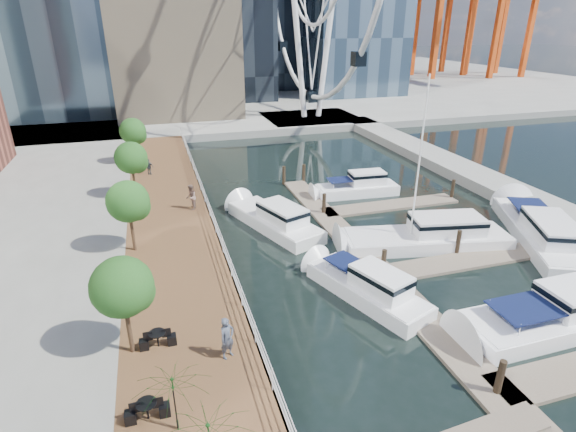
{
  "coord_description": "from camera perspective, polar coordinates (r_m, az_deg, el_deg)",
  "views": [
    {
      "loc": [
        -9.42,
        -13.08,
        14.31
      ],
      "look_at": [
        -1.85,
        11.92,
        3.0
      ],
      "focal_mm": 28.0,
      "sensor_mm": 36.0,
      "label": 1
    }
  ],
  "objects": [
    {
      "name": "land_far",
      "position": [
        116.29,
        -12.57,
        16.07
      ],
      "size": [
        200.0,
        114.0,
        1.0
      ],
      "primitive_type": "cube",
      "color": "gray",
      "rests_on": "ground"
    },
    {
      "name": "floating_docks",
      "position": [
        32.02,
        18.16,
        -3.42
      ],
      "size": [
        16.0,
        34.0,
        2.6
      ],
      "color": "#6D6051",
      "rests_on": "ground"
    },
    {
      "name": "breakwater",
      "position": [
        46.38,
        23.68,
        4.07
      ],
      "size": [
        4.0,
        60.0,
        1.0
      ],
      "primitive_type": "cube",
      "color": "gray",
      "rests_on": "ground"
    },
    {
      "name": "seawall",
      "position": [
        31.48,
        -8.89,
        -2.92
      ],
      "size": [
        0.25,
        60.0,
        1.0
      ],
      "primitive_type": "cube",
      "color": "#595954",
      "rests_on": "ground"
    },
    {
      "name": "pedestrian_near",
      "position": [
        19.92,
        -7.74,
        -15.11
      ],
      "size": [
        0.85,
        0.77,
        1.95
      ],
      "primitive_type": "imported",
      "rotation": [
        0.0,
        0.0,
        0.55
      ],
      "color": "#444B5A",
      "rests_on": "boardwalk"
    },
    {
      "name": "pedestrian_far",
      "position": [
        44.57,
        -17.23,
        5.99
      ],
      "size": [
        0.96,
        0.77,
        1.52
      ],
      "primitive_type": "imported",
      "rotation": [
        0.0,
        0.0,
        2.62
      ],
      "color": "#32383F",
      "rests_on": "boardwalk"
    },
    {
      "name": "street_trees",
      "position": [
        28.94,
        -19.67,
        1.73
      ],
      "size": [
        2.6,
        42.6,
        4.6
      ],
      "color": "#3F2B1C",
      "rests_on": "ground"
    },
    {
      "name": "railing",
      "position": [
        31.03,
        -9.19,
        -1.24
      ],
      "size": [
        0.1,
        60.0,
        1.05
      ],
      "primitive_type": null,
      "color": "white",
      "rests_on": "boardwalk"
    },
    {
      "name": "pier",
      "position": [
        70.53,
        2.96,
        12.09
      ],
      "size": [
        14.0,
        12.0,
        1.0
      ],
      "primitive_type": "cube",
      "color": "gray",
      "rests_on": "ground"
    },
    {
      "name": "boardwalk",
      "position": [
        31.3,
        -14.33,
        -3.57
      ],
      "size": [
        6.0,
        60.0,
        1.0
      ],
      "primitive_type": "cube",
      "color": "brown",
      "rests_on": "ground"
    },
    {
      "name": "moored_yachts",
      "position": [
        32.18,
        17.6,
        -4.19
      ],
      "size": [
        24.92,
        31.79,
        11.5
      ],
      "color": "white",
      "rests_on": "ground"
    },
    {
      "name": "yacht_foreground",
      "position": [
        27.52,
        31.08,
        -11.75
      ],
      "size": [
        11.97,
        3.31,
        2.15
      ],
      "primitive_type": null,
      "rotation": [
        0.0,
        0.0,
        1.58
      ],
      "color": "white",
      "rests_on": "ground"
    },
    {
      "name": "ground",
      "position": [
        21.56,
        14.88,
        -19.16
      ],
      "size": [
        520.0,
        520.0,
        0.0
      ],
      "primitive_type": "plane",
      "color": "black",
      "rests_on": "ground"
    },
    {
      "name": "pedestrian_mid",
      "position": [
        35.16,
        -12.21,
        2.34
      ],
      "size": [
        0.92,
        1.09,
        1.97
      ],
      "primitive_type": "imported",
      "rotation": [
        0.0,
        0.0,
        -1.77
      ],
      "color": "#88695E",
      "rests_on": "boardwalk"
    }
  ]
}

